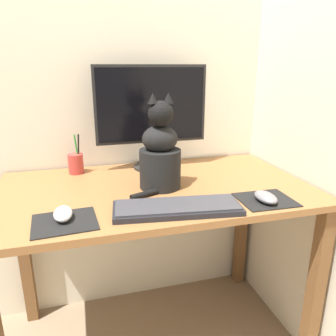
# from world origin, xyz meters

# --- Properties ---
(wall_back) EXTENTS (7.00, 0.04, 2.50)m
(wall_back) POSITION_xyz_m (0.00, 0.37, 1.25)
(wall_back) COLOR beige
(wall_back) RESTS_ON ground_plane
(wall_side_right) EXTENTS (0.04, 7.00, 2.50)m
(wall_side_right) POSITION_xyz_m (0.63, 0.00, 1.25)
(wall_side_right) COLOR beige
(wall_side_right) RESTS_ON ground_plane
(desk) EXTENTS (1.20, 0.68, 0.75)m
(desk) POSITION_xyz_m (0.00, 0.00, 0.64)
(desk) COLOR brown
(desk) RESTS_ON ground_plane
(monitor) EXTENTS (0.49, 0.17, 0.45)m
(monitor) POSITION_xyz_m (0.05, 0.24, 1.01)
(monitor) COLOR black
(monitor) RESTS_ON desk
(keyboard) EXTENTS (0.43, 0.20, 0.02)m
(keyboard) POSITION_xyz_m (0.02, -0.24, 0.76)
(keyboard) COLOR black
(keyboard) RESTS_ON desk
(mousepad_left) EXTENTS (0.20, 0.18, 0.00)m
(mousepad_left) POSITION_xyz_m (-0.33, -0.23, 0.75)
(mousepad_left) COLOR black
(mousepad_left) RESTS_ON desk
(mousepad_right) EXTENTS (0.19, 0.17, 0.00)m
(mousepad_right) POSITION_xyz_m (0.34, -0.24, 0.75)
(mousepad_right) COLOR black
(mousepad_right) RESTS_ON desk
(computer_mouse_left) EXTENTS (0.06, 0.10, 0.04)m
(computer_mouse_left) POSITION_xyz_m (-0.33, -0.21, 0.77)
(computer_mouse_left) COLOR white
(computer_mouse_left) RESTS_ON mousepad_left
(computer_mouse_right) EXTENTS (0.06, 0.11, 0.03)m
(computer_mouse_right) POSITION_xyz_m (0.33, -0.25, 0.77)
(computer_mouse_right) COLOR slate
(computer_mouse_right) RESTS_ON mousepad_right
(cat) EXTENTS (0.22, 0.20, 0.36)m
(cat) POSITION_xyz_m (0.02, -0.01, 0.88)
(cat) COLOR black
(cat) RESTS_ON desk
(pen_cup) EXTENTS (0.06, 0.06, 0.17)m
(pen_cup) POSITION_xyz_m (-0.29, 0.25, 0.79)
(pen_cup) COLOR #B23833
(pen_cup) RESTS_ON desk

